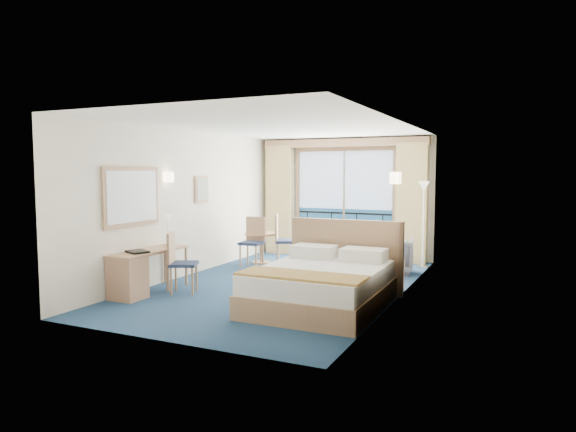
# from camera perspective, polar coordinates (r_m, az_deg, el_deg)

# --- Properties ---
(floor) EXTENTS (6.50, 6.50, 0.00)m
(floor) POSITION_cam_1_polar(r_m,az_deg,el_deg) (8.92, -0.48, -7.63)
(floor) COLOR navy
(floor) RESTS_ON ground
(room_walls) EXTENTS (4.04, 6.54, 2.72)m
(room_walls) POSITION_cam_1_polar(r_m,az_deg,el_deg) (8.71, -0.49, 3.86)
(room_walls) COLOR beige
(room_walls) RESTS_ON ground
(balcony_door) EXTENTS (2.36, 0.03, 2.52)m
(balcony_door) POSITION_cam_1_polar(r_m,az_deg,el_deg) (11.73, 6.22, 1.03)
(balcony_door) COLOR navy
(balcony_door) RESTS_ON room_walls
(curtain_left) EXTENTS (0.65, 0.22, 2.55)m
(curtain_left) POSITION_cam_1_polar(r_m,az_deg,el_deg) (12.16, -0.91, 1.81)
(curtain_left) COLOR tan
(curtain_left) RESTS_ON room_walls
(curtain_right) EXTENTS (0.65, 0.22, 2.55)m
(curtain_right) POSITION_cam_1_polar(r_m,az_deg,el_deg) (11.17, 13.57, 1.39)
(curtain_right) COLOR tan
(curtain_right) RESTS_ON room_walls
(pelmet) EXTENTS (3.80, 0.25, 0.18)m
(pelmet) POSITION_cam_1_polar(r_m,az_deg,el_deg) (11.60, 6.13, 8.08)
(pelmet) COLOR tan
(pelmet) RESTS_ON room_walls
(mirror) EXTENTS (0.05, 1.25, 0.95)m
(mirror) POSITION_cam_1_polar(r_m,az_deg,el_deg) (8.55, -16.96, 2.09)
(mirror) COLOR tan
(mirror) RESTS_ON room_walls
(wall_print) EXTENTS (0.04, 0.42, 0.52)m
(wall_print) POSITION_cam_1_polar(r_m,az_deg,el_deg) (10.09, -9.57, 2.94)
(wall_print) COLOR tan
(wall_print) RESTS_ON room_walls
(sconce_left) EXTENTS (0.18, 0.18, 0.18)m
(sconce_left) POSITION_cam_1_polar(r_m,az_deg,el_deg) (9.21, -13.13, 4.24)
(sconce_left) COLOR #FFE5B2
(sconce_left) RESTS_ON room_walls
(sconce_right) EXTENTS (0.18, 0.18, 0.18)m
(sconce_right) POSITION_cam_1_polar(r_m,az_deg,el_deg) (7.92, 11.86, 4.16)
(sconce_right) COLOR #FFE5B2
(sconce_right) RESTS_ON room_walls
(bed) EXTENTS (1.87, 2.22, 1.18)m
(bed) POSITION_cam_1_polar(r_m,az_deg,el_deg) (7.46, 3.87, -7.56)
(bed) COLOR tan
(bed) RESTS_ON ground
(nightstand) EXTENTS (0.40, 0.38, 0.52)m
(nightstand) POSITION_cam_1_polar(r_m,az_deg,el_deg) (8.51, 11.22, -6.57)
(nightstand) COLOR tan
(nightstand) RESTS_ON ground
(phone) EXTENTS (0.22, 0.18, 0.09)m
(phone) POSITION_cam_1_polar(r_m,az_deg,el_deg) (8.43, 10.95, -4.58)
(phone) COLOR silver
(phone) RESTS_ON nightstand
(armchair) EXTENTS (0.83, 0.84, 0.67)m
(armchair) POSITION_cam_1_polar(r_m,az_deg,el_deg) (10.12, 11.66, -4.30)
(armchair) COLOR #464C55
(armchair) RESTS_ON ground
(floor_lamp) EXTENTS (0.24, 0.24, 1.75)m
(floor_lamp) POSITION_cam_1_polar(r_m,az_deg,el_deg) (10.68, 14.85, 1.48)
(floor_lamp) COLOR silver
(floor_lamp) RESTS_ON ground
(desk) EXTENTS (0.50, 1.46, 0.68)m
(desk) POSITION_cam_1_polar(r_m,az_deg,el_deg) (8.32, -16.90, -6.11)
(desk) COLOR tan
(desk) RESTS_ON ground
(desk_chair) EXTENTS (0.56, 0.56, 0.98)m
(desk_chair) POSITION_cam_1_polar(r_m,az_deg,el_deg) (8.42, -12.10, -4.69)
(desk_chair) COLOR #1E2946
(desk_chair) RESTS_ON ground
(folder) EXTENTS (0.43, 0.38, 0.03)m
(folder) POSITION_cam_1_polar(r_m,az_deg,el_deg) (8.35, -16.40, -3.82)
(folder) COLOR black
(folder) RESTS_ON desk
(desk_lamp) EXTENTS (0.13, 0.13, 0.50)m
(desk_lamp) POSITION_cam_1_polar(r_m,az_deg,el_deg) (8.94, -13.21, -0.86)
(desk_lamp) COLOR silver
(desk_lamp) RESTS_ON desk
(round_table) EXTENTS (0.72, 0.72, 0.64)m
(round_table) POSITION_cam_1_polar(r_m,az_deg,el_deg) (10.93, -3.00, -2.70)
(round_table) COLOR tan
(round_table) RESTS_ON ground
(table_chair_a) EXTENTS (0.61, 0.61, 1.07)m
(table_chair_a) POSITION_cam_1_polar(r_m,az_deg,el_deg) (10.58, -0.62, -2.32)
(table_chair_a) COLOR #1E2946
(table_chair_a) RESTS_ON ground
(table_chair_b) EXTENTS (0.46, 0.47, 1.01)m
(table_chair_b) POSITION_cam_1_polar(r_m,az_deg,el_deg) (10.59, -3.86, -2.51)
(table_chair_b) COLOR #1E2946
(table_chair_b) RESTS_ON ground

